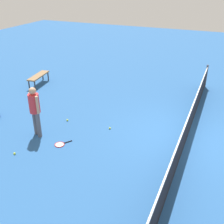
{
  "coord_description": "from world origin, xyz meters",
  "views": [
    {
      "loc": [
        8.06,
        0.77,
        4.8
      ],
      "look_at": [
        0.89,
        -2.3,
        0.9
      ],
      "focal_mm": 44.22,
      "sensor_mm": 36.0,
      "label": 1
    }
  ],
  "objects_px": {
    "player_near_side": "(35,108)",
    "tennis_ball_by_net": "(15,154)",
    "tennis_racket_near_player": "(60,144)",
    "courtside_bench": "(38,76)",
    "tennis_ball_near_player": "(110,128)",
    "tennis_ball_midcourt": "(67,120)"
  },
  "relations": [
    {
      "from": "tennis_racket_near_player",
      "to": "courtside_bench",
      "type": "distance_m",
      "value": 5.65
    },
    {
      "from": "tennis_racket_near_player",
      "to": "tennis_ball_by_net",
      "type": "relative_size",
      "value": 8.72
    },
    {
      "from": "tennis_ball_by_net",
      "to": "tennis_ball_midcourt",
      "type": "distance_m",
      "value": 2.45
    },
    {
      "from": "courtside_bench",
      "to": "tennis_ball_by_net",
      "type": "bearing_deg",
      "value": 29.31
    },
    {
      "from": "courtside_bench",
      "to": "tennis_ball_near_player",
      "type": "bearing_deg",
      "value": 61.78
    },
    {
      "from": "tennis_ball_midcourt",
      "to": "courtside_bench",
      "type": "relative_size",
      "value": 0.04
    },
    {
      "from": "tennis_ball_near_player",
      "to": "tennis_ball_by_net",
      "type": "relative_size",
      "value": 1.0
    },
    {
      "from": "tennis_racket_near_player",
      "to": "tennis_ball_by_net",
      "type": "distance_m",
      "value": 1.38
    },
    {
      "from": "tennis_ball_near_player",
      "to": "tennis_ball_by_net",
      "type": "xyz_separation_m",
      "value": [
        2.5,
        -2.01,
        0.0
      ]
    },
    {
      "from": "tennis_racket_near_player",
      "to": "tennis_ball_near_player",
      "type": "bearing_deg",
      "value": 145.3
    },
    {
      "from": "tennis_ball_midcourt",
      "to": "courtside_bench",
      "type": "distance_m",
      "value": 4.21
    },
    {
      "from": "tennis_racket_near_player",
      "to": "courtside_bench",
      "type": "relative_size",
      "value": 0.37
    },
    {
      "from": "tennis_ball_midcourt",
      "to": "tennis_ball_near_player",
      "type": "bearing_deg",
      "value": 92.35
    },
    {
      "from": "player_near_side",
      "to": "courtside_bench",
      "type": "distance_m",
      "value": 4.87
    },
    {
      "from": "tennis_racket_near_player",
      "to": "tennis_ball_near_player",
      "type": "xyz_separation_m",
      "value": [
        -1.51,
        1.05,
        0.02
      ]
    },
    {
      "from": "player_near_side",
      "to": "courtside_bench",
      "type": "bearing_deg",
      "value": -144.04
    },
    {
      "from": "tennis_ball_by_net",
      "to": "tennis_racket_near_player",
      "type": "bearing_deg",
      "value": 135.6
    },
    {
      "from": "player_near_side",
      "to": "courtside_bench",
      "type": "height_order",
      "value": "player_near_side"
    },
    {
      "from": "player_near_side",
      "to": "tennis_ball_midcourt",
      "type": "distance_m",
      "value": 1.61
    },
    {
      "from": "tennis_ball_near_player",
      "to": "courtside_bench",
      "type": "distance_m",
      "value": 5.55
    },
    {
      "from": "tennis_ball_near_player",
      "to": "tennis_ball_midcourt",
      "type": "height_order",
      "value": "same"
    },
    {
      "from": "player_near_side",
      "to": "tennis_ball_by_net",
      "type": "xyz_separation_m",
      "value": [
        1.2,
        0.03,
        -0.98
      ]
    }
  ]
}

